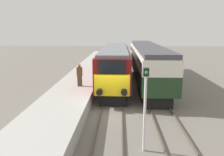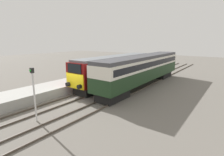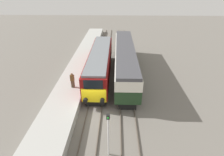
{
  "view_description": "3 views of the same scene",
  "coord_description": "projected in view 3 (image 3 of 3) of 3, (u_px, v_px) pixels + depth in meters",
  "views": [
    {
      "loc": [
        0.59,
        -14.08,
        5.6
      ],
      "look_at": [
        0.0,
        0.63,
        2.29
      ],
      "focal_mm": 35.0,
      "sensor_mm": 36.0,
      "label": 1
    },
    {
      "loc": [
        13.17,
        -11.06,
        5.81
      ],
      "look_at": [
        1.7,
        4.63,
        1.6
      ],
      "focal_mm": 28.0,
      "sensor_mm": 36.0,
      "label": 2
    },
    {
      "loc": [
        2.22,
        -13.75,
        11.71
      ],
      "look_at": [
        1.7,
        4.63,
        1.6
      ],
      "focal_mm": 28.0,
      "sensor_mm": 36.0,
      "label": 3
    }
  ],
  "objects": [
    {
      "name": "passenger_carriage",
      "position": [
        125.0,
        58.0,
        24.54
      ],
      "size": [
        2.75,
        17.81,
        3.95
      ],
      "color": "black",
      "rests_on": "ground_plane"
    },
    {
      "name": "rails_near_track",
      "position": [
        99.0,
        87.0,
        22.09
      ],
      "size": [
        1.51,
        60.0,
        0.14
      ],
      "color": "#4C4238",
      "rests_on": "ground_plane"
    },
    {
      "name": "locomotive",
      "position": [
        100.0,
        63.0,
        23.58
      ],
      "size": [
        2.7,
        14.92,
        3.82
      ],
      "color": "black",
      "rests_on": "ground_plane"
    },
    {
      "name": "rails_far_track",
      "position": [
        126.0,
        87.0,
        22.0
      ],
      "size": [
        1.5,
        60.0,
        0.14
      ],
      "color": "#4C4238",
      "rests_on": "ground_plane"
    },
    {
      "name": "platform_left",
      "position": [
        77.0,
        73.0,
        24.61
      ],
      "size": [
        3.5,
        50.0,
        0.93
      ],
      "color": "#A8A8A3",
      "rests_on": "ground_plane"
    },
    {
      "name": "signal_post",
      "position": [
        108.0,
        132.0,
        12.41
      ],
      "size": [
        0.24,
        0.28,
        3.96
      ],
      "color": "silver",
      "rests_on": "ground_plane"
    },
    {
      "name": "ground_plane",
      "position": [
        94.0,
        113.0,
        17.74
      ],
      "size": [
        120.0,
        120.0,
        0.0
      ],
      "primitive_type": "plane",
      "color": "slate"
    },
    {
      "name": "person_on_platform",
      "position": [
        72.0,
        80.0,
        19.99
      ],
      "size": [
        0.44,
        0.26,
        1.84
      ],
      "color": "#473828",
      "rests_on": "platform_left"
    }
  ]
}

